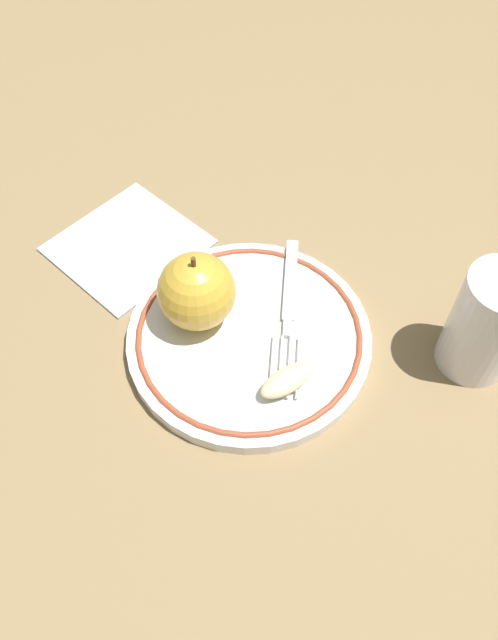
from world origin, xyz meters
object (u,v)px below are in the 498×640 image
apple_red_whole (197,291)px  fork (289,308)px  plate (249,337)px  apple_slice_front (287,380)px  napkin_folded (128,245)px  drinking_glass (487,324)px

apple_red_whole → fork: apple_red_whole is taller
plate → fork: bearing=59.9°
apple_slice_front → fork: 0.09m
plate → apple_red_whole: bearing=-178.4°
plate → napkin_folded: bearing=160.8°
plate → drinking_glass: (0.20, 0.07, 0.05)m
apple_red_whole → apple_slice_front: bearing=-19.1°
fork → napkin_folded: fork is taller
plate → fork: (0.02, 0.04, 0.01)m
apple_slice_front → apple_red_whole: bearing=102.4°
apple_red_whole → napkin_folded: (-0.12, 0.06, -0.05)m
plate → apple_slice_front: (0.06, -0.04, 0.02)m
drinking_glass → fork: bearing=-170.5°
apple_red_whole → apple_slice_front: (0.11, -0.04, -0.03)m
apple_slice_front → drinking_glass: 0.19m
plate → apple_slice_front: size_ratio=4.23×
apple_slice_front → napkin_folded: 0.25m
drinking_glass → napkin_folded: size_ratio=0.80×
fork → apple_red_whole: bearing=-80.4°
fork → plate: bearing=-49.6°
apple_red_whole → fork: size_ratio=0.45×
napkin_folded → apple_red_whole: bearing=-27.1°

